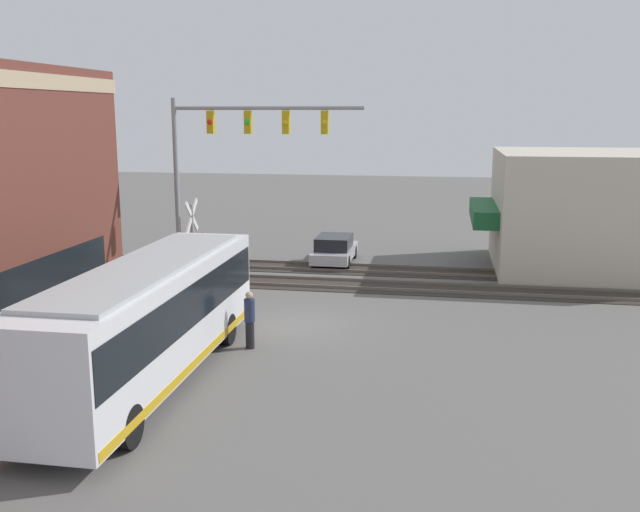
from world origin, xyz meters
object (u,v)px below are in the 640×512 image
Objects in this scene: city_bus at (148,317)px; pedestrian_near_bus at (250,319)px; crossing_signal at (192,235)px; parked_car_silver at (334,250)px.

city_bus is 3.86m from pedestrian_near_bus.
crossing_signal reaches higher than parked_car_silver.
crossing_signal reaches higher than city_bus.
pedestrian_near_bus is (-7.03, -4.39, -1.35)m from crossing_signal.
city_bus reaches higher than parked_car_silver.
city_bus reaches higher than pedestrian_near_bus.
city_bus is at bearing -166.61° from crossing_signal.
pedestrian_near_bus reaches higher than parked_car_silver.
parked_car_silver is (16.45, -2.60, -1.19)m from city_bus.
crossing_signal is 8.17m from parked_car_silver.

